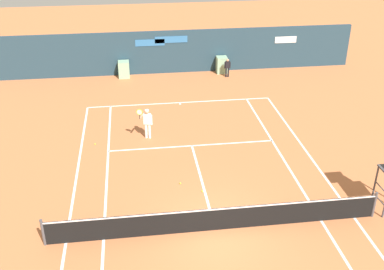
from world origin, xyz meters
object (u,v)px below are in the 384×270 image
at_px(tennis_ball_by_sideline, 95,144).
at_px(tennis_ball_near_service_line, 202,191).
at_px(ball_kid_left_post, 227,67).
at_px(player_on_baseline, 147,121).
at_px(tennis_ball_mid_court, 180,183).

distance_m(tennis_ball_by_sideline, tennis_ball_near_service_line, 6.53).
bearing_deg(ball_kid_left_post, tennis_ball_by_sideline, 49.68).
bearing_deg(player_on_baseline, tennis_ball_by_sideline, 25.73).
relative_size(ball_kid_left_post, tennis_ball_by_sideline, 18.31).
height_order(tennis_ball_near_service_line, tennis_ball_mid_court, same).
bearing_deg(player_on_baseline, tennis_ball_near_service_line, 129.11).
xyz_separation_m(tennis_ball_by_sideline, tennis_ball_near_service_line, (4.55, -4.69, 0.00)).
height_order(player_on_baseline, tennis_ball_near_service_line, player_on_baseline).
xyz_separation_m(tennis_ball_by_sideline, tennis_ball_mid_court, (3.72, -3.99, 0.00)).
distance_m(ball_kid_left_post, tennis_ball_by_sideline, 11.84).
height_order(player_on_baseline, tennis_ball_by_sideline, player_on_baseline).
bearing_deg(tennis_ball_by_sideline, tennis_ball_mid_court, -46.97).
bearing_deg(tennis_ball_by_sideline, tennis_ball_near_service_line, -45.89).
height_order(ball_kid_left_post, tennis_ball_mid_court, ball_kid_left_post).
xyz_separation_m(player_on_baseline, tennis_ball_mid_court, (1.14, -4.35, -0.90)).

